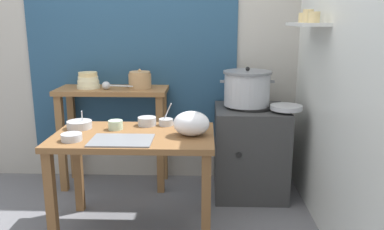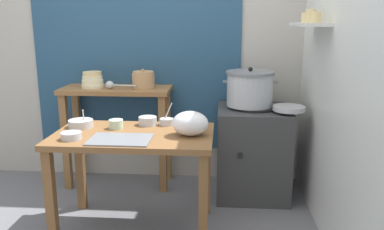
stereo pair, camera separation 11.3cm
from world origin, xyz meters
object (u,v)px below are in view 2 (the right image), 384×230
(prep_bowl_2, at_px, (71,135))
(prep_bowl_5, at_px, (188,122))
(serving_tray, at_px, (120,139))
(steamer_pot, at_px, (250,88))
(stove_block, at_px, (253,151))
(prep_bowl_4, at_px, (116,124))
(prep_bowl_1, at_px, (148,120))
(wide_pan, at_px, (289,108))
(back_shelf_table, at_px, (117,112))
(clay_pot, at_px, (143,80))
(bowl_stack_enamel, at_px, (93,80))
(plastic_bag, at_px, (190,123))
(prep_bowl_3, at_px, (167,121))
(prep_table, at_px, (134,148))
(prep_bowl_0, at_px, (81,123))
(ladle, at_px, (111,85))

(prep_bowl_2, bearing_deg, prep_bowl_5, 26.97)
(serving_tray, bearing_deg, steamer_pot, 44.00)
(stove_block, bearing_deg, prep_bowl_4, -151.58)
(prep_bowl_1, bearing_deg, wide_pan, 15.26)
(back_shelf_table, bearing_deg, clay_pot, 0.00)
(bowl_stack_enamel, bearing_deg, clay_pot, 1.48)
(back_shelf_table, xyz_separation_m, wide_pan, (1.46, -0.27, 0.12))
(stove_block, bearing_deg, plastic_bag, -124.79)
(prep_bowl_2, height_order, prep_bowl_3, prep_bowl_3)
(prep_table, relative_size, back_shelf_table, 1.15)
(back_shelf_table, xyz_separation_m, prep_bowl_0, (-0.09, -0.67, 0.07))
(prep_table, height_order, wide_pan, wide_pan)
(steamer_pot, bearing_deg, prep_bowl_3, -144.48)
(stove_block, xyz_separation_m, prep_bowl_2, (-1.25, -0.84, 0.36))
(prep_bowl_4, bearing_deg, ladle, 108.00)
(prep_bowl_1, bearing_deg, plastic_bag, -36.90)
(ladle, bearing_deg, prep_table, -64.30)
(prep_bowl_2, distance_m, prep_bowl_5, 0.83)
(prep_bowl_0, height_order, prep_bowl_1, prep_bowl_0)
(serving_tray, bearing_deg, prep_bowl_3, 58.18)
(stove_block, xyz_separation_m, prep_bowl_3, (-0.68, -0.44, 0.36))
(serving_tray, bearing_deg, prep_bowl_4, 109.65)
(prep_bowl_2, distance_m, prep_bowl_4, 0.36)
(clay_pot, bearing_deg, prep_table, -84.35)
(plastic_bag, xyz_separation_m, prep_bowl_2, (-0.77, -0.14, -0.06))
(steamer_pot, distance_m, prep_bowl_1, 0.92)
(prep_table, bearing_deg, ladle, 115.70)
(prep_table, xyz_separation_m, serving_tray, (-0.05, -0.17, 0.12))
(bowl_stack_enamel, distance_m, prep_bowl_3, 0.94)
(wide_pan, relative_size, prep_bowl_4, 2.50)
(prep_table, bearing_deg, steamer_pot, 39.34)
(serving_tray, xyz_separation_m, prep_bowl_5, (0.41, 0.38, 0.03))
(ladle, relative_size, prep_bowl_1, 2.03)
(clay_pot, height_order, prep_bowl_3, clay_pot)
(prep_bowl_1, height_order, prep_bowl_2, prep_bowl_1)
(prep_bowl_0, relative_size, prep_bowl_3, 1.05)
(clay_pot, distance_m, serving_tray, 1.00)
(steamer_pot, relative_size, prep_bowl_0, 2.54)
(back_shelf_table, relative_size, bowl_stack_enamel, 4.88)
(clay_pot, height_order, prep_bowl_5, clay_pot)
(steamer_pot, relative_size, serving_tray, 1.13)
(stove_block, relative_size, prep_bowl_0, 4.38)
(plastic_bag, bearing_deg, ladle, 134.80)
(clay_pot, distance_m, prep_bowl_1, 0.63)
(back_shelf_table, distance_m, ladle, 0.27)
(wide_pan, height_order, prep_bowl_5, wide_pan)
(serving_tray, bearing_deg, prep_table, 73.84)
(prep_bowl_4, bearing_deg, prep_table, -36.53)
(back_shelf_table, xyz_separation_m, steamer_pot, (1.16, -0.11, 0.25))
(bowl_stack_enamel, distance_m, prep_bowl_5, 1.09)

